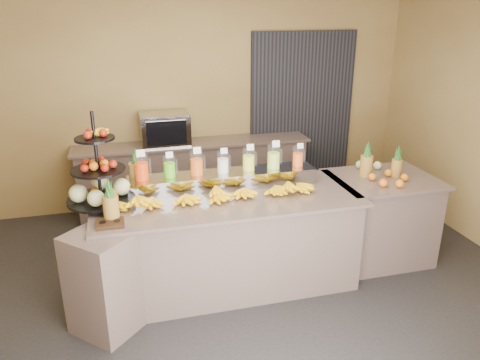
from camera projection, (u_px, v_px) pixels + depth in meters
name	position (u px, v px, depth m)	size (l,w,h in m)	color
ground	(236.00, 300.00, 4.43)	(6.00, 6.00, 0.00)	black
room_envelope	(234.00, 87.00, 4.53)	(6.04, 5.02, 2.82)	olive
buffet_counter	(217.00, 245.00, 4.48)	(2.75, 1.25, 0.93)	gray
right_counter	(379.00, 218.00, 5.04)	(1.08, 0.88, 0.93)	gray
back_ledge	(194.00, 175.00, 6.31)	(3.10, 0.55, 0.93)	gray
pitcher_tray	(223.00, 180.00, 4.61)	(1.85, 0.30, 0.15)	gray
juice_pitcher_orange_a	(142.00, 169.00, 4.36)	(0.13, 0.14, 0.32)	silver
juice_pitcher_green	(170.00, 168.00, 4.43)	(0.11, 0.12, 0.28)	silver
juice_pitcher_orange_b	(197.00, 165.00, 4.49)	(0.13, 0.13, 0.31)	silver
juice_pitcher_milk	(223.00, 163.00, 4.55)	(0.11, 0.12, 0.27)	silver
juice_pitcher_lemon	(249.00, 161.00, 4.61)	(0.12, 0.13, 0.30)	silver
juice_pitcher_lime	(274.00, 158.00, 4.67)	(0.13, 0.13, 0.31)	silver
juice_pitcher_orange_c	(298.00, 158.00, 4.74)	(0.11, 0.11, 0.26)	silver
banana_heap	(214.00, 193.00, 4.31)	(1.99, 0.18, 0.17)	#ECA70B
fruit_stand	(104.00, 181.00, 4.16)	(0.65, 0.65, 0.85)	black
condiment_caddy	(110.00, 224.00, 3.82)	(0.23, 0.17, 0.03)	black
pineapple_left_a	(111.00, 205.00, 3.86)	(0.13, 0.13, 0.38)	brown
pineapple_left_b	(137.00, 174.00, 4.50)	(0.15, 0.15, 0.44)	brown
right_fruit_pile	(384.00, 173.00, 4.82)	(0.42, 0.40, 0.22)	brown
oven_warmer	(165.00, 129.00, 5.99)	(0.61, 0.43, 0.41)	gray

